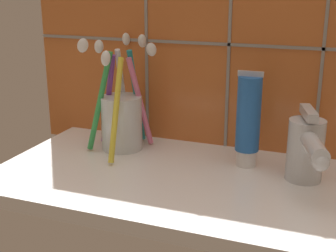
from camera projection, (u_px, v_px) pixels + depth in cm
name	position (u px, v px, depth cm)	size (l,w,h in cm)	color
sink_counter	(191.00, 183.00, 67.30)	(57.29, 29.78, 2.00)	white
tile_wall_backsplash	(223.00, 5.00, 73.59)	(67.29, 1.72, 50.34)	#C6662D
toothbrush_cup	(121.00, 115.00, 76.69)	(11.08, 16.89, 18.63)	silver
toothpaste_tube	(248.00, 120.00, 69.01)	(3.74, 3.56, 14.46)	white
sink_faucet	(307.00, 148.00, 63.67)	(6.05, 12.69, 10.31)	silver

